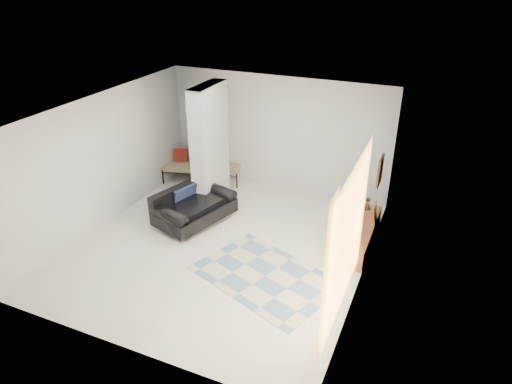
% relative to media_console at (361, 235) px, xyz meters
% --- Properties ---
extents(floor, '(6.00, 6.00, 0.00)m').
position_rel_media_console_xyz_m(floor, '(-2.52, -1.18, -0.20)').
color(floor, white).
rests_on(floor, ground).
extents(ceiling, '(6.00, 6.00, 0.00)m').
position_rel_media_console_xyz_m(ceiling, '(-2.52, -1.18, 2.60)').
color(ceiling, white).
rests_on(ceiling, wall_back).
extents(wall_back, '(6.00, 0.00, 6.00)m').
position_rel_media_console_xyz_m(wall_back, '(-2.52, 1.82, 1.20)').
color(wall_back, silver).
rests_on(wall_back, ground).
extents(wall_front, '(6.00, 0.00, 6.00)m').
position_rel_media_console_xyz_m(wall_front, '(-2.52, -4.18, 1.20)').
color(wall_front, silver).
rests_on(wall_front, ground).
extents(wall_left, '(0.00, 6.00, 6.00)m').
position_rel_media_console_xyz_m(wall_left, '(-5.27, -1.18, 1.20)').
color(wall_left, silver).
rests_on(wall_left, ground).
extents(wall_right, '(0.00, 6.00, 6.00)m').
position_rel_media_console_xyz_m(wall_right, '(0.23, -1.18, 1.20)').
color(wall_right, silver).
rests_on(wall_right, ground).
extents(partition_column, '(0.35, 1.20, 2.80)m').
position_rel_media_console_xyz_m(partition_column, '(-3.62, 0.42, 1.20)').
color(partition_column, '#9EA3A5').
rests_on(partition_column, floor).
extents(hallway_door, '(0.85, 0.06, 2.04)m').
position_rel_media_console_xyz_m(hallway_door, '(-4.62, 1.78, 0.82)').
color(hallway_door, white).
rests_on(hallway_door, floor).
extents(curtain, '(0.00, 2.55, 2.55)m').
position_rel_media_console_xyz_m(curtain, '(0.15, -2.33, 1.25)').
color(curtain, '#FFAD43').
rests_on(curtain, wall_right).
extents(wall_art, '(0.04, 0.45, 0.55)m').
position_rel_media_console_xyz_m(wall_art, '(0.20, -0.00, 1.45)').
color(wall_art, '#3B2310').
rests_on(wall_art, wall_right).
extents(media_console, '(0.45, 1.99, 0.80)m').
position_rel_media_console_xyz_m(media_console, '(0.00, 0.00, 0.00)').
color(media_console, brown).
rests_on(media_console, floor).
extents(loveseat, '(1.46, 1.93, 0.76)m').
position_rel_media_console_xyz_m(loveseat, '(-3.58, -0.54, 0.15)').
color(loveseat, silver).
rests_on(loveseat, floor).
extents(daybed, '(2.10, 1.32, 0.77)m').
position_rel_media_console_xyz_m(daybed, '(-4.45, 1.43, 0.21)').
color(daybed, black).
rests_on(daybed, floor).
extents(area_rug, '(2.90, 2.41, 0.01)m').
position_rel_media_console_xyz_m(area_rug, '(-1.36, -1.77, -0.20)').
color(area_rug, '#C0B692').
rests_on(area_rug, floor).
extents(cylinder_lamp, '(0.12, 0.12, 0.63)m').
position_rel_media_console_xyz_m(cylinder_lamp, '(-0.02, -0.51, 0.51)').
color(cylinder_lamp, white).
rests_on(cylinder_lamp, media_console).
extents(bronze_figurine, '(0.15, 0.15, 0.27)m').
position_rel_media_console_xyz_m(bronze_figurine, '(-0.05, 0.75, 0.33)').
color(bronze_figurine, '#342617').
rests_on(bronze_figurine, media_console).
extents(vase, '(0.20, 0.20, 0.20)m').
position_rel_media_console_xyz_m(vase, '(-0.05, -0.30, 0.30)').
color(vase, silver).
rests_on(vase, media_console).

